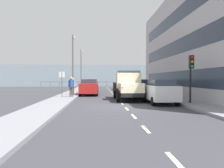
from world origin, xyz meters
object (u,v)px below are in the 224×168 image
(car_white_kerbside_near, at_px, (160,91))
(pedestrian_strolling, at_px, (73,85))
(truck_vintage_cream, at_px, (128,86))
(car_silver_kerbside_2, at_px, (135,86))
(street_sign, at_px, (62,80))
(car_black_oppositeside_1, at_px, (91,85))
(car_red_oppositeside_0, at_px, (89,87))
(pedestrian_in_dark_coat, at_px, (71,85))
(lamp_post_promenade, at_px, (73,59))
(traffic_light_near, at_px, (191,68))
(car_maroon_oppositeside_2, at_px, (93,84))
(car_navy_kerbside_1, at_px, (145,88))
(lamp_post_far, at_px, (81,65))

(car_white_kerbside_near, height_order, pedestrian_strolling, pedestrian_strolling)
(truck_vintage_cream, distance_m, car_silver_kerbside_2, 8.36)
(car_white_kerbside_near, height_order, street_sign, street_sign)
(car_silver_kerbside_2, height_order, street_sign, street_sign)
(car_black_oppositeside_1, relative_size, street_sign, 2.04)
(car_red_oppositeside_0, relative_size, pedestrian_in_dark_coat, 2.18)
(truck_vintage_cream, bearing_deg, lamp_post_promenade, -56.58)
(car_white_kerbside_near, distance_m, traffic_light_near, 2.60)
(truck_vintage_cream, relative_size, street_sign, 2.51)
(car_white_kerbside_near, bearing_deg, truck_vintage_cream, -52.29)
(car_maroon_oppositeside_2, relative_size, lamp_post_promenade, 0.58)
(pedestrian_strolling, distance_m, traffic_light_near, 12.11)
(car_black_oppositeside_1, height_order, pedestrian_strolling, pedestrian_strolling)
(car_red_oppositeside_0, height_order, car_black_oppositeside_1, same)
(pedestrian_strolling, bearing_deg, car_red_oppositeside_0, -158.56)
(car_navy_kerbside_1, height_order, street_sign, street_sign)
(car_white_kerbside_near, xyz_separation_m, lamp_post_far, (7.34, -21.11, 3.16))
(lamp_post_far, height_order, street_sign, lamp_post_far)
(truck_vintage_cream, bearing_deg, car_black_oppositeside_1, -72.86)
(car_white_kerbside_near, relative_size, lamp_post_promenade, 0.57)
(car_black_oppositeside_1, distance_m, lamp_post_far, 8.24)
(truck_vintage_cream, height_order, car_silver_kerbside_2, truck_vintage_cream)
(car_navy_kerbside_1, height_order, traffic_light_near, traffic_light_near)
(car_maroon_oppositeside_2, xyz_separation_m, lamp_post_promenade, (2.04, 9.86, 3.31))
(car_silver_kerbside_2, height_order, lamp_post_promenade, lamp_post_promenade)
(truck_vintage_cream, xyz_separation_m, car_maroon_oppositeside_2, (3.47, -18.21, -0.28))
(pedestrian_strolling, distance_m, lamp_post_promenade, 4.75)
(car_maroon_oppositeside_2, height_order, traffic_light_near, traffic_light_near)
(car_silver_kerbside_2, xyz_separation_m, street_sign, (7.62, 6.43, 0.79))
(car_silver_kerbside_2, height_order, pedestrian_strolling, pedestrian_strolling)
(pedestrian_strolling, height_order, lamp_post_promenade, lamp_post_promenade)
(car_navy_kerbside_1, distance_m, pedestrian_in_dark_coat, 6.84)
(car_navy_kerbside_1, xyz_separation_m, car_silver_kerbside_2, (0.00, -5.84, -0.00))
(car_white_kerbside_near, distance_m, car_navy_kerbside_1, 4.78)
(car_black_oppositeside_1, bearing_deg, pedestrian_in_dark_coat, 81.31)
(car_navy_kerbside_1, distance_m, car_black_oppositeside_1, 10.47)
(car_navy_kerbside_1, distance_m, lamp_post_promenade, 10.16)
(car_red_oppositeside_0, distance_m, street_sign, 4.37)
(car_black_oppositeside_1, height_order, lamp_post_promenade, lamp_post_promenade)
(car_red_oppositeside_0, relative_size, car_black_oppositeside_1, 0.86)
(car_red_oppositeside_0, xyz_separation_m, pedestrian_in_dark_coat, (1.43, 3.45, 0.32))
(street_sign, bearing_deg, car_navy_kerbside_1, -175.53)
(pedestrian_strolling, relative_size, street_sign, 0.77)
(traffic_light_near, bearing_deg, truck_vintage_cream, -41.71)
(street_sign, bearing_deg, car_maroon_oppositeside_2, -97.64)
(car_navy_kerbside_1, relative_size, car_black_oppositeside_1, 0.97)
(car_white_kerbside_near, bearing_deg, pedestrian_in_dark_coat, -32.86)
(truck_vintage_cream, bearing_deg, traffic_light_near, 138.29)
(lamp_post_promenade, bearing_deg, car_silver_kerbside_2, 178.21)
(lamp_post_far, bearing_deg, truck_vintage_cream, 106.20)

